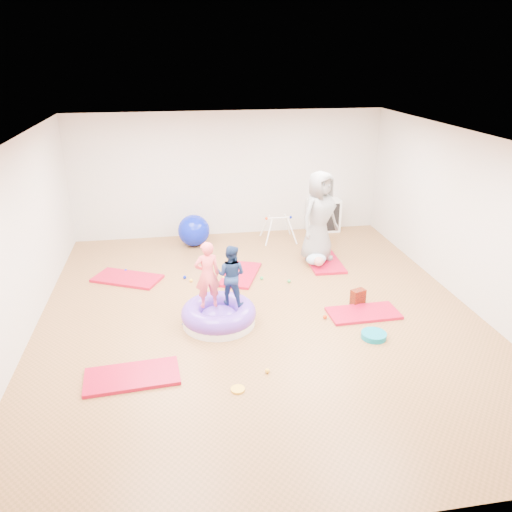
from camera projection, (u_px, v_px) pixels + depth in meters
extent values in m
cube|color=#9A6538|center=(259.00, 314.00, 8.12)|extent=(7.00, 8.00, 0.01)
cube|color=white|center=(260.00, 140.00, 7.07)|extent=(7.00, 8.00, 0.01)
cube|color=beige|center=(229.00, 175.00, 11.25)|extent=(7.00, 0.01, 2.80)
cube|color=beige|center=(347.00, 399.00, 3.94)|extent=(7.00, 0.01, 2.80)
cube|color=beige|center=(16.00, 247.00, 7.05)|extent=(0.01, 8.00, 2.80)
cube|color=beige|center=(470.00, 221.00, 8.14)|extent=(0.01, 8.00, 2.80)
cube|color=#B40F23|center=(132.00, 376.00, 6.51)|extent=(1.26, 0.70, 0.05)
cube|color=#B40F23|center=(127.00, 278.00, 9.34)|extent=(1.38, 1.10, 0.05)
cube|color=#B40F23|center=(240.00, 274.00, 9.51)|extent=(0.98, 1.31, 0.05)
cube|color=#B40F23|center=(363.00, 313.00, 8.10)|extent=(1.15, 0.60, 0.05)
cube|color=#B40F23|center=(323.00, 261.00, 10.12)|extent=(0.68, 1.29, 0.05)
cylinder|color=white|center=(219.00, 319.00, 7.82)|extent=(1.14, 1.14, 0.13)
torus|color=#6336BD|center=(219.00, 313.00, 7.78)|extent=(1.17, 1.17, 0.31)
ellipsoid|color=#6336BD|center=(219.00, 317.00, 7.81)|extent=(0.62, 0.62, 0.28)
imported|color=#FF565E|center=(207.00, 272.00, 7.54)|extent=(0.42, 0.30, 1.07)
imported|color=navy|center=(231.00, 272.00, 7.65)|extent=(0.59, 0.54, 0.97)
imported|color=gray|center=(319.00, 217.00, 9.80)|extent=(1.06, 0.94, 1.82)
ellipsoid|color=#ADCDE9|center=(316.00, 259.00, 9.84)|extent=(0.40, 0.26, 0.23)
sphere|color=tan|center=(319.00, 262.00, 9.66)|extent=(0.19, 0.19, 0.19)
sphere|color=yellow|center=(224.00, 278.00, 9.35)|extent=(0.07, 0.07, 0.07)
sphere|color=green|center=(289.00, 281.00, 9.21)|extent=(0.07, 0.07, 0.07)
sphere|color=yellow|center=(267.00, 371.00, 6.61)|extent=(0.07, 0.07, 0.07)
sphere|color=#0716AF|center=(126.00, 271.00, 9.65)|extent=(0.07, 0.07, 0.07)
sphere|color=green|center=(262.00, 278.00, 9.34)|extent=(0.07, 0.07, 0.07)
sphere|color=#0716AF|center=(184.00, 324.00, 7.76)|extent=(0.07, 0.07, 0.07)
sphere|color=red|center=(325.00, 317.00, 7.96)|extent=(0.07, 0.07, 0.07)
sphere|color=#0716AF|center=(185.00, 277.00, 9.37)|extent=(0.07, 0.07, 0.07)
sphere|color=yellow|center=(191.00, 280.00, 9.24)|extent=(0.07, 0.07, 0.07)
sphere|color=#0716AF|center=(194.00, 230.00, 10.90)|extent=(0.69, 0.69, 0.69)
sphere|color=#FF8A00|center=(198.00, 236.00, 10.98)|extent=(0.39, 0.39, 0.39)
cylinder|color=white|center=(269.00, 233.00, 10.90)|extent=(0.21, 0.22, 0.57)
cylinder|color=white|center=(265.00, 226.00, 11.34)|extent=(0.21, 0.22, 0.57)
cylinder|color=white|center=(292.00, 231.00, 10.98)|extent=(0.21, 0.22, 0.57)
cylinder|color=white|center=(287.00, 224.00, 11.43)|extent=(0.21, 0.22, 0.57)
cylinder|color=white|center=(279.00, 218.00, 11.07)|extent=(0.55, 0.03, 0.03)
sphere|color=red|center=(266.00, 218.00, 11.03)|extent=(0.07, 0.07, 0.07)
sphere|color=#0716AF|center=(291.00, 217.00, 11.11)|extent=(0.07, 0.07, 0.07)
cube|color=white|center=(323.00, 215.00, 11.79)|extent=(0.76, 0.37, 0.76)
cube|color=black|center=(326.00, 218.00, 11.63)|extent=(0.66, 0.02, 0.66)
cube|color=white|center=(324.00, 216.00, 11.74)|extent=(0.02, 0.26, 0.67)
cube|color=white|center=(324.00, 216.00, 11.74)|extent=(0.67, 0.26, 0.02)
cylinder|color=#087C99|center=(374.00, 335.00, 7.43)|extent=(0.38, 0.38, 0.08)
cube|color=#8D1A00|center=(358.00, 297.00, 8.39)|extent=(0.27, 0.22, 0.27)
cylinder|color=yellow|center=(238.00, 389.00, 6.28)|extent=(0.18, 0.18, 0.03)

